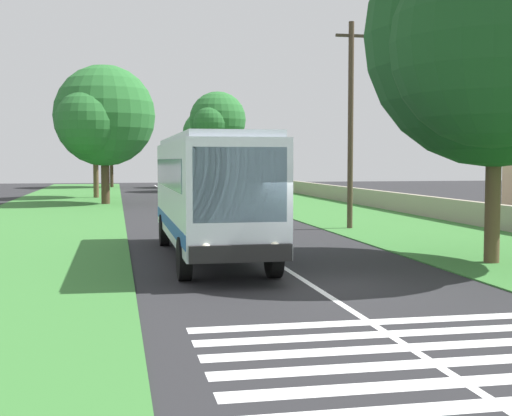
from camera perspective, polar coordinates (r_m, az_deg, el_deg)
ground at (r=17.05m, az=4.61°, el=-6.30°), size 160.00×160.00×0.00m
grass_verge_left at (r=31.49m, az=-17.77°, el=-1.76°), size 120.00×8.00×0.04m
grass_verge_right at (r=33.80m, az=11.05°, el=-1.27°), size 120.00×8.00×0.04m
centre_line at (r=31.62m, az=-2.83°, el=-1.58°), size 110.00×0.16×0.01m
coach_bus at (r=21.64m, az=-3.81°, el=1.58°), size 11.16×2.62×3.73m
zebra_crossing at (r=11.03m, az=14.19°, el=-12.06°), size 5.85×6.80×0.01m
trailing_car_0 at (r=38.95m, az=-1.77°, el=0.42°), size 4.30×1.78×1.43m
trailing_car_1 at (r=47.88m, az=-3.85°, el=1.06°), size 4.30×1.78×1.43m
trailing_car_2 at (r=54.54m, az=-4.49°, el=1.40°), size 4.30×1.78×1.43m
roadside_tree_left_0 at (r=49.30m, az=-12.36°, el=7.13°), size 7.83×6.86×9.44m
roadside_tree_left_1 at (r=57.81m, az=-13.07°, el=6.88°), size 6.88×5.57×9.01m
roadside_tree_left_2 at (r=79.91m, az=-11.78°, el=6.66°), size 8.51×7.45×10.86m
roadside_tree_right_0 at (r=68.49m, az=-3.24°, el=6.99°), size 6.52×5.44×9.58m
roadside_tree_right_1 at (r=78.68m, az=-4.09°, el=5.87°), size 6.47×5.41×8.60m
roadside_tree_right_2 at (r=21.59m, az=18.33°, el=12.56°), size 9.25×7.59×10.29m
utility_pole at (r=31.16m, az=7.66°, el=6.87°), size 0.24×1.40×8.94m
roadside_wall at (r=39.68m, az=12.87°, el=0.26°), size 70.00×0.40×1.08m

